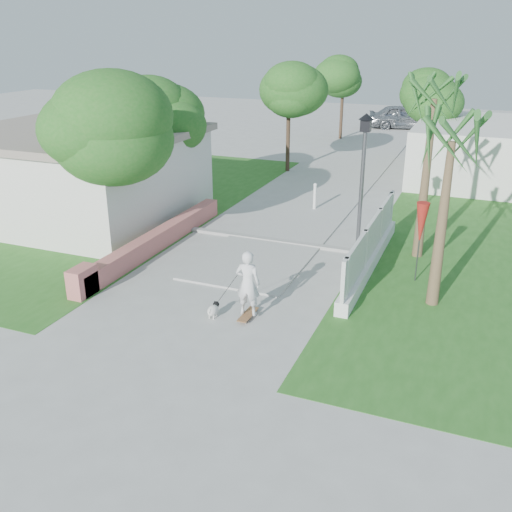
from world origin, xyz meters
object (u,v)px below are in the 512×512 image
at_px(skateboarder, 244,284).
at_px(dog, 213,309).
at_px(street_lamp, 362,183).
at_px(bollard, 315,196).
at_px(patio_umbrella, 421,224).
at_px(parked_car, 404,117).

bearing_deg(skateboarder, dog, 14.36).
relative_size(street_lamp, bollard, 4.07).
distance_m(patio_umbrella, skateboarder, 5.33).
distance_m(patio_umbrella, parked_car, 27.27).
height_order(street_lamp, patio_umbrella, street_lamp).
relative_size(patio_umbrella, skateboarder, 1.30).
height_order(skateboarder, parked_car, skateboarder).
xyz_separation_m(patio_umbrella, parked_car, (-4.34, 26.91, -0.83)).
xyz_separation_m(street_lamp, parked_car, (-2.44, 25.91, -1.57)).
height_order(skateboarder, dog, skateboarder).
distance_m(dog, parked_car, 31.01).
bearing_deg(parked_car, skateboarder, 167.49).
xyz_separation_m(bollard, skateboarder, (0.98, -9.33, 0.30)).
bearing_deg(bollard, dog, -88.44).
height_order(patio_umbrella, dog, patio_umbrella).
bearing_deg(bollard, street_lamp, -59.04).
bearing_deg(street_lamp, dog, -115.58).
bearing_deg(street_lamp, patio_umbrella, -27.76).
height_order(bollard, dog, bollard).
bearing_deg(patio_umbrella, skateboarder, -133.39).
bearing_deg(skateboarder, street_lamp, -115.49).
height_order(bollard, skateboarder, skateboarder).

